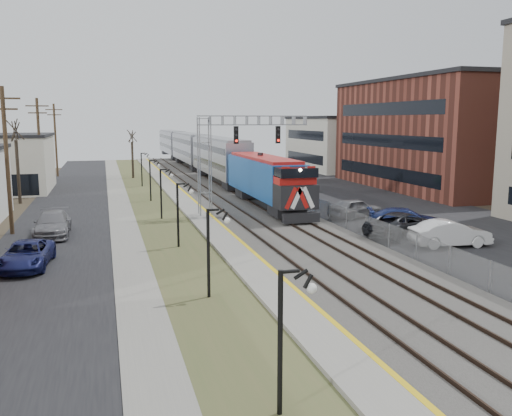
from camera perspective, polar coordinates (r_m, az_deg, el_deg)
name	(u,v)px	position (r m, az deg, el deg)	size (l,w,h in m)	color
ground	(379,365)	(18.50, 12.79, -15.84)	(160.00, 160.00, 0.00)	#473D2D
street_west	(67,209)	(50.35, -19.24, -0.14)	(7.00, 120.00, 0.04)	black
sidewalk	(120,207)	(50.26, -14.12, 0.10)	(2.00, 120.00, 0.08)	gray
grass_median	(154,206)	(50.42, -10.72, 0.24)	(4.00, 120.00, 0.06)	#49532C
platform	(186,203)	(50.74, -7.35, 0.48)	(2.00, 120.00, 0.24)	gray
ballast_bed	(238,201)	(51.70, -1.86, 0.69)	(8.00, 120.00, 0.20)	#595651
parking_lot	(353,197)	(55.77, 10.20, 1.10)	(16.00, 120.00, 0.04)	black
platform_edge	(196,202)	(50.86, -6.37, 0.66)	(0.24, 120.00, 0.01)	gold
track_near	(218,200)	(51.23, -4.03, 0.80)	(1.58, 120.00, 0.15)	#2D2119
track_far	(254,199)	(52.04, -0.25, 0.95)	(1.58, 120.00, 0.15)	#2D2119
train	(198,153)	(82.34, -6.11, 5.80)	(3.00, 85.85, 5.33)	#134D9E
signal_gantry	(225,148)	(43.72, -3.24, 6.36)	(9.00, 1.07, 8.15)	gray
lampposts	(177,215)	(33.70, -8.29, -0.72)	(0.14, 62.14, 4.00)	black
utility_poles	(7,162)	(40.24, -24.73, 4.44)	(0.28, 80.28, 10.00)	#4C3823
fence	(280,193)	(52.75, 2.58, 1.63)	(0.04, 120.00, 1.60)	gray
buildings_east	(500,135)	(59.68, 24.32, 7.02)	(16.00, 76.00, 15.00)	gray
bare_trees	(55,175)	(53.98, -20.39, 3.26)	(12.30, 42.30, 5.95)	#382D23
car_lot_b	(450,234)	(35.58, 19.76, -2.60)	(1.72, 4.92, 1.62)	silver
car_lot_c	(403,225)	(37.68, 15.23, -1.72)	(2.73, 5.92, 1.65)	black
car_lot_d	(405,220)	(40.02, 15.44, -1.18)	(2.15, 5.28, 1.53)	navy
car_lot_e	(355,209)	(43.85, 10.40, -0.07)	(1.89, 4.69, 1.60)	slate
car_lot_f	(295,185)	(59.21, 4.16, 2.46)	(1.72, 4.94, 1.63)	#0C3D1C
car_street_a	(27,255)	(31.22, -23.00, -4.62)	(2.30, 4.98, 1.38)	navy
car_street_b	(53,224)	(39.09, -20.63, -1.63)	(2.25, 5.53, 1.60)	slate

